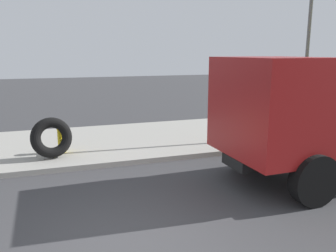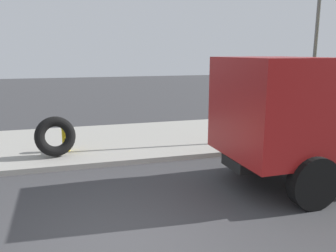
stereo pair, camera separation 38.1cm
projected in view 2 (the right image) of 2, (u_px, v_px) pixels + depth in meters
The scene contains 5 objects.
ground_plane at pixel (117, 244), 5.72m from camera, with size 80.00×80.00×0.00m, color #38383A.
sidewalk_curb at pixel (90, 143), 11.81m from camera, with size 36.00×5.00×0.15m, color #99968E.
fire_hydrant at pixel (66, 136), 10.49m from camera, with size 0.25×0.57×0.87m.
loose_tire at pixel (55, 136), 9.92m from camera, with size 1.15×1.15×0.29m, color black.
street_light_pole at pixel (314, 60), 11.59m from camera, with size 0.12×0.12×5.38m, color #595B5E.
Camera 2 is at (-0.62, -5.22, 3.10)m, focal length 37.06 mm.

